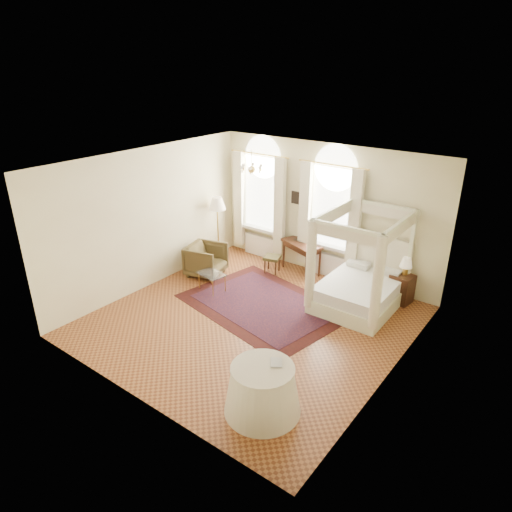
{
  "coord_description": "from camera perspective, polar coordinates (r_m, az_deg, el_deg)",
  "views": [
    {
      "loc": [
        5.07,
        -6.54,
        5.1
      ],
      "look_at": [
        -0.18,
        0.4,
        1.31
      ],
      "focal_mm": 32.0,
      "sensor_mm": 36.0,
      "label": 1
    }
  ],
  "objects": [
    {
      "name": "laptop",
      "position": [
        11.74,
        5.65,
        2.04
      ],
      "size": [
        0.39,
        0.31,
        0.03
      ],
      "primitive_type": "imported",
      "rotation": [
        0.0,
        0.0,
        3.48
      ],
      "color": "black",
      "rests_on": "writing_desk"
    },
    {
      "name": "nightstand",
      "position": [
        10.79,
        17.71,
        -3.89
      ],
      "size": [
        0.52,
        0.48,
        0.66
      ],
      "primitive_type": "cube",
      "rotation": [
        0.0,
        0.0,
        -0.14
      ],
      "color": "#371A0F",
      "rests_on": "ground"
    },
    {
      "name": "writing_desk",
      "position": [
        11.63,
        5.74,
        1.14
      ],
      "size": [
        1.2,
        0.9,
        0.8
      ],
      "color": "#371A0F",
      "rests_on": "ground"
    },
    {
      "name": "ground",
      "position": [
        9.72,
        -0.6,
        -8.1
      ],
      "size": [
        6.0,
        6.0,
        0.0
      ],
      "primitive_type": "plane",
      "color": "brown",
      "rests_on": "ground"
    },
    {
      "name": "side_table",
      "position": [
        7.32,
        0.82,
        -16.36
      ],
      "size": [
        1.21,
        1.21,
        0.82
      ],
      "color": "#EEE6CF",
      "rests_on": "ground"
    },
    {
      "name": "book",
      "position": [
        7.14,
        1.82,
        -13.15
      ],
      "size": [
        0.28,
        0.3,
        0.02
      ],
      "primitive_type": "imported",
      "rotation": [
        0.0,
        0.0,
        0.6
      ],
      "color": "black",
      "rests_on": "side_table"
    },
    {
      "name": "window_right",
      "position": [
        11.2,
        9.23,
        4.42
      ],
      "size": [
        1.62,
        0.27,
        3.29
      ],
      "color": "white",
      "rests_on": "room_walls"
    },
    {
      "name": "floor_lamp",
      "position": [
        12.12,
        -4.87,
        6.16
      ],
      "size": [
        0.45,
        0.45,
        1.75
      ],
      "color": "gold",
      "rests_on": "ground"
    },
    {
      "name": "armchair",
      "position": [
        11.6,
        -6.25,
        -0.49
      ],
      "size": [
        1.08,
        1.06,
        0.81
      ],
      "primitive_type": "imported",
      "rotation": [
        0.0,
        0.0,
        1.82
      ],
      "color": "#473A1E",
      "rests_on": "ground"
    },
    {
      "name": "stool",
      "position": [
        11.68,
        2.03,
        -0.35
      ],
      "size": [
        0.48,
        0.48,
        0.45
      ],
      "color": "#433D1C",
      "rests_on": "ground"
    },
    {
      "name": "window_left",
      "position": [
        12.26,
        0.54,
        6.41
      ],
      "size": [
        1.62,
        0.27,
        3.29
      ],
      "color": "white",
      "rests_on": "room_walls"
    },
    {
      "name": "wall_pictures",
      "position": [
        11.21,
        9.1,
        6.61
      ],
      "size": [
        2.54,
        0.03,
        0.39
      ],
      "color": "black",
      "rests_on": "room_walls"
    },
    {
      "name": "room_walls",
      "position": [
        8.84,
        -0.65,
        2.89
      ],
      "size": [
        6.0,
        6.0,
        6.0
      ],
      "color": "#F6EFBB",
      "rests_on": "ground"
    },
    {
      "name": "canopy_bed",
      "position": [
        10.27,
        12.74,
        -3.75
      ],
      "size": [
        1.67,
        2.03,
        2.16
      ],
      "color": "beige",
      "rests_on": "ground"
    },
    {
      "name": "nightstand_lamp",
      "position": [
        10.59,
        18.28,
        -0.89
      ],
      "size": [
        0.28,
        0.28,
        0.41
      ],
      "color": "gold",
      "rests_on": "nightstand"
    },
    {
      "name": "oriental_rug",
      "position": [
        10.29,
        0.95,
        -6.13
      ],
      "size": [
        3.88,
        3.1,
        0.01
      ],
      "color": "#3E120F",
      "rests_on": "ground"
    },
    {
      "name": "coffee_table",
      "position": [
        10.81,
        -5.55,
        -2.4
      ],
      "size": [
        0.71,
        0.56,
        0.43
      ],
      "color": "white",
      "rests_on": "ground"
    },
    {
      "name": "chandelier",
      "position": [
        10.02,
        -0.55,
        10.9
      ],
      "size": [
        0.51,
        0.45,
        0.5
      ],
      "color": "gold",
      "rests_on": "room_walls"
    }
  ]
}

